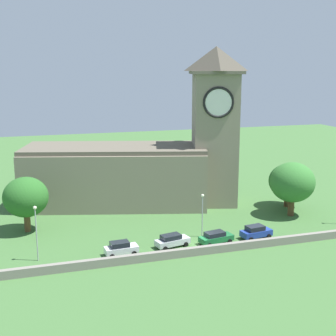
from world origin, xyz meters
name	(u,v)px	position (x,y,z in m)	size (l,w,h in m)	color
ground_plane	(167,213)	(0.00, 15.00, 0.00)	(200.00, 200.00, 0.00)	#3D6633
church	(142,162)	(-2.36, 21.50, 7.50)	(38.37, 20.30, 26.94)	gray
quay_barrier	(208,250)	(0.00, -3.09, 0.54)	(58.57, 0.70, 1.07)	gray
car_white	(121,248)	(-10.77, -0.20, 0.91)	(4.31, 2.27, 1.81)	silver
car_silver	(172,240)	(-3.68, 0.59, 0.87)	(4.92, 2.78, 1.71)	silver
car_green	(216,237)	(2.38, -0.04, 0.85)	(4.98, 2.71, 1.66)	#1E6B38
car_blue	(256,232)	(8.51, 0.12, 0.93)	(4.61, 2.61, 1.85)	#233D9E
streetlamp_west_end	(36,224)	(-20.94, 1.16, 4.70)	(0.44, 0.44, 7.04)	#9EA0A5
streetlamp_west_mid	(202,208)	(1.51, 2.90, 4.24)	(0.44, 0.44, 6.25)	#9EA0A5
tree_riverside_east	(26,197)	(-21.98, 12.55, 5.16)	(6.47, 6.47, 8.11)	brown
tree_churchyard	(292,182)	(18.84, 7.76, 5.49)	(7.13, 7.13, 8.74)	brown
tree_by_tower	(288,181)	(20.82, 12.28, 4.50)	(6.45, 6.45, 7.43)	brown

